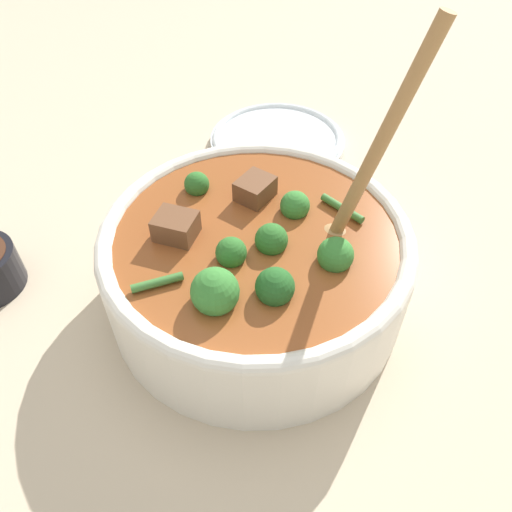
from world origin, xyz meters
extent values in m
plane|color=#C6B293|center=(0.00, 0.00, 0.00)|extent=(4.00, 4.00, 0.00)
cylinder|color=white|center=(0.00, 0.00, 0.04)|extent=(0.28, 0.28, 0.08)
torus|color=white|center=(0.00, 0.00, 0.08)|extent=(0.28, 0.28, 0.02)
cylinder|color=brown|center=(0.00, 0.00, 0.06)|extent=(0.26, 0.26, 0.06)
sphere|color=#2D6B28|center=(0.08, -0.03, 0.09)|extent=(0.02, 0.02, 0.02)
cylinder|color=#6B9956|center=(0.08, -0.03, 0.08)|extent=(0.01, 0.01, 0.01)
sphere|color=#387F33|center=(-0.01, 0.08, 0.10)|extent=(0.04, 0.04, 0.04)
cylinder|color=#6B9956|center=(-0.01, 0.08, 0.07)|extent=(0.01, 0.01, 0.02)
sphere|color=#387F33|center=(-0.02, -0.04, 0.09)|extent=(0.03, 0.03, 0.03)
cylinder|color=#6B9956|center=(-0.02, -0.04, 0.07)|extent=(0.01, 0.01, 0.01)
sphere|color=#2D6B28|center=(-0.02, 0.01, 0.09)|extent=(0.03, 0.03, 0.03)
cylinder|color=#6B9956|center=(-0.02, 0.01, 0.07)|extent=(0.01, 0.01, 0.01)
sphere|color=#2D6B28|center=(0.01, 0.04, 0.09)|extent=(0.03, 0.03, 0.03)
cylinder|color=#6B9956|center=(0.01, 0.04, 0.07)|extent=(0.01, 0.01, 0.01)
sphere|color=#387F33|center=(-0.07, 0.00, 0.09)|extent=(0.03, 0.03, 0.03)
cylinder|color=#6B9956|center=(-0.07, 0.00, 0.07)|extent=(0.01, 0.01, 0.01)
sphere|color=#235B23|center=(-0.04, 0.05, 0.09)|extent=(0.03, 0.03, 0.03)
cylinder|color=#6B9956|center=(-0.04, 0.05, 0.07)|extent=(0.01, 0.01, 0.01)
cube|color=brown|center=(0.02, -0.05, 0.09)|extent=(0.03, 0.04, 0.03)
cube|color=brown|center=(0.06, 0.03, 0.09)|extent=(0.04, 0.03, 0.03)
cylinder|color=#3D7533|center=(-0.06, -0.06, 0.09)|extent=(0.05, 0.02, 0.01)
cylinder|color=#3D7533|center=(0.04, 0.09, 0.09)|extent=(0.03, 0.03, 0.01)
ellipsoid|color=#A87A47|center=(-0.06, -0.04, 0.08)|extent=(0.04, 0.03, 0.01)
cylinder|color=#A87A47|center=(-0.08, -0.05, 0.18)|extent=(0.06, 0.04, 0.19)
cylinder|color=white|center=(0.09, -0.25, 0.01)|extent=(0.18, 0.18, 0.01)
torus|color=white|center=(0.09, -0.25, 0.01)|extent=(0.18, 0.18, 0.01)
camera|label=1|loc=(-0.14, 0.28, 0.39)|focal=35.00mm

